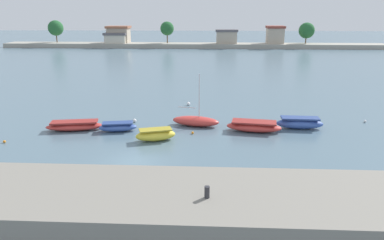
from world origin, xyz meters
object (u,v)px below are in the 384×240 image
mooring_buoy_1 (193,133)px  mooring_buoy_2 (365,121)px  moored_boat_5 (300,123)px  mooring_buoy_4 (135,121)px  moored_boat_3 (196,121)px  moored_boat_1 (118,127)px  mooring_buoy_3 (4,142)px  moored_boat_4 (254,126)px  moored_boat_0 (75,126)px  moored_boat_2 (156,135)px  mooring_bollard (207,192)px  mooring_buoy_0 (188,104)px

mooring_buoy_1 → mooring_buoy_2: bearing=14.7°
moored_boat_5 → mooring_buoy_4: (-16.68, 1.22, -0.36)m
moored_boat_3 → mooring_buoy_1: 2.66m
moored_boat_1 → mooring_buoy_3: bearing=-167.7°
mooring_buoy_1 → mooring_buoy_4: mooring_buoy_4 is taller
moored_boat_4 → mooring_buoy_3: bearing=-160.5°
moored_boat_0 → mooring_buoy_1: 11.54m
moored_boat_2 → mooring_buoy_2: 21.98m
moored_boat_1 → mooring_buoy_2: (24.99, 4.17, -0.29)m
mooring_bollard → moored_boat_5: bearing=64.1°
mooring_bollard → moored_boat_2: 15.01m
moored_boat_2 → moored_boat_3: moored_boat_3 is taller
moored_boat_1 → moored_boat_2: moored_boat_2 is taller
moored_boat_5 → mooring_buoy_2: bearing=20.3°
moored_boat_5 → mooring_buoy_2: moored_boat_5 is taller
mooring_buoy_0 → mooring_buoy_3: 20.91m
mooring_buoy_3 → moored_boat_3: bearing=19.6°
mooring_bollard → mooring_buoy_0: (-2.60, 27.00, -2.17)m
moored_boat_0 → moored_boat_3: bearing=0.0°
mooring_buoy_0 → mooring_buoy_4: (-5.17, -7.41, -0.03)m
moored_boat_3 → mooring_buoy_3: size_ratio=21.91×
moored_boat_5 → moored_boat_2: bearing=-160.5°
moored_boat_1 → moored_boat_4: 13.11m
moored_boat_0 → moored_boat_1: (4.27, -0.12, -0.01)m
moored_boat_4 → mooring_buoy_4: moored_boat_4 is taller
mooring_buoy_3 → mooring_buoy_1: bearing=11.3°
mooring_bollard → mooring_buoy_0: 27.21m
moored_boat_3 → mooring_buoy_0: 8.36m
moored_boat_1 → moored_boat_3: 7.72m
moored_boat_2 → mooring_buoy_1: size_ratio=15.50×
moored_boat_5 → mooring_buoy_3: size_ratio=19.06×
moored_boat_2 → mooring_bollard: bearing=-88.2°
moored_boat_2 → mooring_buoy_0: 13.06m
mooring_buoy_1 → mooring_buoy_4: 7.14m
moored_boat_1 → moored_boat_3: size_ratio=0.72×
moored_boat_0 → mooring_buoy_4: size_ratio=15.23×
mooring_buoy_1 → mooring_buoy_2: 18.34m
moored_boat_1 → moored_boat_4: size_ratio=0.69×
moored_boat_0 → mooring_buoy_2: bearing=-2.0°
moored_boat_4 → moored_boat_1: bearing=-168.9°
moored_boat_4 → mooring_buoy_1: size_ratio=22.09×
mooring_buoy_3 → mooring_buoy_0: bearing=42.7°
moored_boat_0 → mooring_buoy_3: moored_boat_0 is taller
moored_boat_3 → mooring_buoy_1: moored_boat_3 is taller
moored_boat_2 → moored_boat_4: 9.58m
moored_boat_4 → mooring_buoy_1: 5.97m
moored_boat_2 → mooring_buoy_1: 3.80m
mooring_buoy_4 → moored_boat_0: bearing=-151.3°
moored_boat_1 → mooring_buoy_3: size_ratio=15.67×
moored_boat_2 → mooring_buoy_2: bearing=0.7°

